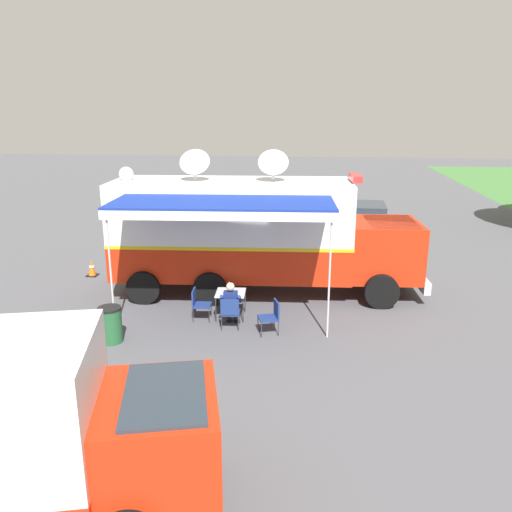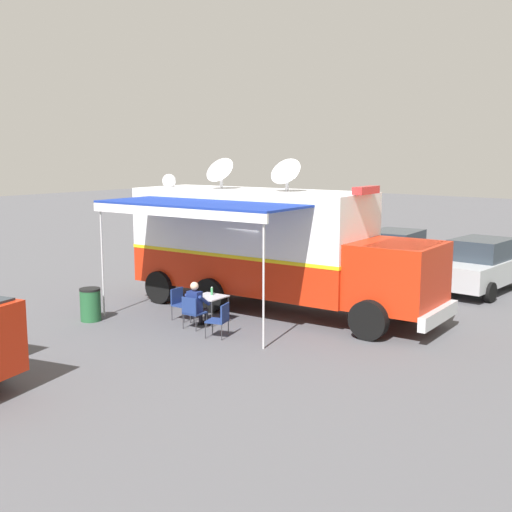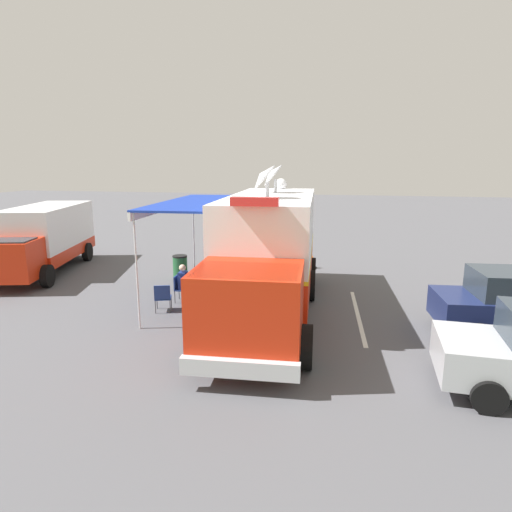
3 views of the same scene
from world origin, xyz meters
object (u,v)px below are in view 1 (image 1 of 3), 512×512
Objects in this scene: water_bottle at (229,287)px; seated_responder at (231,303)px; trash_bin at (110,325)px; traffic_cone at (92,268)px; folding_table at (231,294)px; folding_chair_at_table at (230,311)px; folding_chair_spare_by_truck at (272,314)px; car_behind_truck at (288,221)px; car_far_corner at (365,225)px; command_truck at (256,232)px; folding_chair_beside_table at (198,302)px.

water_bottle is 0.82m from seated_responder.
traffic_cone is at bearing -151.47° from trash_bin.
folding_table is 1.47× the size of traffic_cone.
folding_chair_at_table is at bearing 54.86° from traffic_cone.
folding_chair_spare_by_truck is 0.96× the size of trash_bin.
car_behind_truck is 1.02× the size of car_far_corner.
seated_responder is at bearing -105.82° from folding_chair_spare_by_truck.
command_truck reaches higher than car_behind_truck.
command_truck is 11.07× the size of folding_chair_spare_by_truck.
car_behind_truck reaches higher than traffic_cone.
command_truck is at bearing 81.18° from traffic_cone.
folding_chair_at_table is 0.96× the size of trash_bin.
folding_chair_beside_table is 2.17m from folding_chair_spare_by_truck.
folding_chair_beside_table is 0.20× the size of car_far_corner.
car_behind_truck is (-8.95, 1.07, 0.21)m from folding_table.
command_truck is at bearing 168.48° from folding_table.
car_behind_truck is 3.30m from car_far_corner.
command_truck is 3.12m from folding_chair_beside_table.
command_truck is 2.36m from water_bottle.
water_bottle is at bearing 118.96° from folding_chair_beside_table.
folding_table is 0.68× the size of seated_responder.
water_bottle is at bearing 128.39° from trash_bin.
folding_chair_at_table is 0.20× the size of car_behind_truck.
car_behind_truck reaches higher than trash_bin.
command_truck is 6.88m from car_behind_truck.
car_behind_truck is (-10.87, 3.75, 0.42)m from trash_bin.
folding_chair_beside_table is at bearing -107.57° from folding_chair_spare_by_truck.
command_truck reaches higher than folding_chair_at_table.
car_far_corner reaches higher than seated_responder.
seated_responder is at bearing 12.30° from water_bottle.
car_far_corner is (-5.42, 9.74, 0.60)m from traffic_cone.
traffic_cone is (-3.70, -5.51, -0.37)m from seated_responder.
folding_table is 0.62m from seated_responder.
trash_bin reaches higher than folding_chair_at_table.
car_far_corner is (-6.33, 3.89, -1.07)m from command_truck.
water_bottle is 0.05× the size of car_far_corner.
car_far_corner reaches higher than traffic_cone.
trash_bin is (2.08, -2.62, -0.38)m from water_bottle.
folding_table is at bearing 20.03° from water_bottle.
trash_bin is at bearing -54.53° from folding_table.
car_far_corner is (-9.12, 4.23, 0.23)m from seated_responder.
command_truck is 3.51m from folding_chair_spare_by_truck.
water_bottle is at bearing 61.32° from traffic_cone.
folding_chair_beside_table is 5.67m from traffic_cone.
car_behind_truck is (-9.75, 0.95, 0.37)m from folding_chair_at_table.
car_far_corner is (-8.51, 4.34, 0.21)m from folding_table.
folding_chair_spare_by_truck is 0.20× the size of car_behind_truck.
trash_bin is 11.50m from car_behind_truck.
traffic_cone is 0.14× the size of car_far_corner.
folding_table is 0.98× the size of folding_chair_spare_by_truck.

